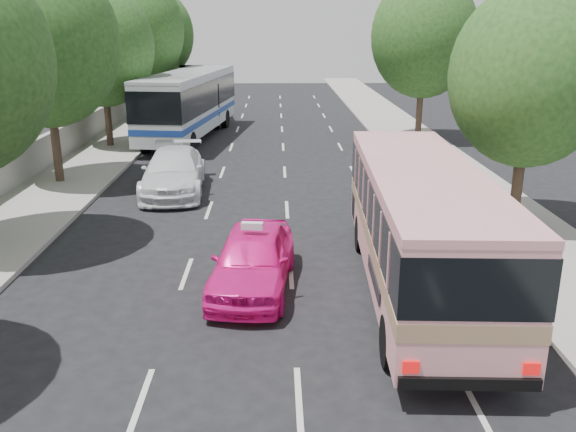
{
  "coord_description": "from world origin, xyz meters",
  "views": [
    {
      "loc": [
        0.61,
        -11.63,
        6.62
      ],
      "look_at": [
        0.92,
        4.18,
        1.6
      ],
      "focal_mm": 38.0,
      "sensor_mm": 36.0,
      "label": 1
    }
  ],
  "objects_px": {
    "white_pickup": "(174,172)",
    "tour_coach_front": "(189,99)",
    "tour_coach_rear": "(197,91)",
    "pink_bus": "(420,217)",
    "pink_taxi": "(253,259)"
  },
  "relations": [
    {
      "from": "pink_bus",
      "to": "tour_coach_front",
      "type": "xyz_separation_m",
      "value": [
        -8.67,
        22.18,
        0.29
      ]
    },
    {
      "from": "tour_coach_front",
      "to": "tour_coach_rear",
      "type": "xyz_separation_m",
      "value": [
        -0.41,
        6.99,
        -0.24
      ]
    },
    {
      "from": "tour_coach_front",
      "to": "white_pickup",
      "type": "bearing_deg",
      "value": -77.91
    },
    {
      "from": "pink_bus",
      "to": "tour_coach_front",
      "type": "bearing_deg",
      "value": 114.01
    },
    {
      "from": "tour_coach_rear",
      "to": "pink_bus",
      "type": "bearing_deg",
      "value": -80.58
    },
    {
      "from": "pink_taxi",
      "to": "white_pickup",
      "type": "bearing_deg",
      "value": 116.45
    },
    {
      "from": "pink_bus",
      "to": "tour_coach_front",
      "type": "relative_size",
      "value": 0.79
    },
    {
      "from": "white_pickup",
      "to": "tour_coach_front",
      "type": "bearing_deg",
      "value": 90.42
    },
    {
      "from": "pink_taxi",
      "to": "tour_coach_rear",
      "type": "xyz_separation_m",
      "value": [
        -4.9,
        28.8,
        1.28
      ]
    },
    {
      "from": "pink_bus",
      "to": "white_pickup",
      "type": "xyz_separation_m",
      "value": [
        -7.73,
        9.97,
        -1.19
      ]
    },
    {
      "from": "pink_bus",
      "to": "tour_coach_front",
      "type": "height_order",
      "value": "tour_coach_front"
    },
    {
      "from": "pink_taxi",
      "to": "pink_bus",
      "type": "bearing_deg",
      "value": 0.99
    },
    {
      "from": "pink_taxi",
      "to": "tour_coach_front",
      "type": "distance_m",
      "value": 22.31
    },
    {
      "from": "white_pickup",
      "to": "tour_coach_front",
      "type": "height_order",
      "value": "tour_coach_front"
    },
    {
      "from": "pink_bus",
      "to": "pink_taxi",
      "type": "distance_m",
      "value": 4.37
    }
  ]
}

